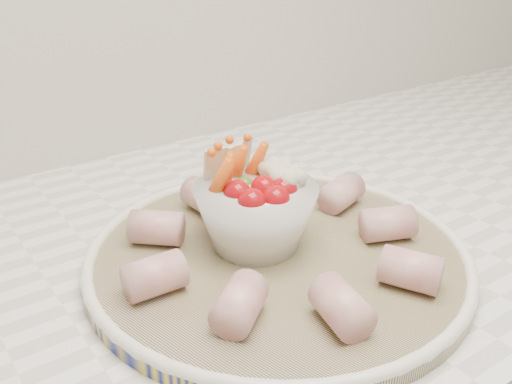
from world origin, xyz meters
TOP-DOWN VIEW (x-y plane):
  - serving_platter at (-0.08, 1.37)m, footprint 0.46×0.46m
  - veggie_bowl at (-0.09, 1.40)m, footprint 0.12×0.12m
  - cured_meat_rolls at (-0.08, 1.37)m, footprint 0.31×0.30m

SIDE VIEW (x-z plane):
  - serving_platter at x=-0.08m, z-range 0.92..0.94m
  - cured_meat_rolls at x=-0.08m, z-range 0.94..0.97m
  - veggie_bowl at x=-0.09m, z-range 0.92..1.03m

